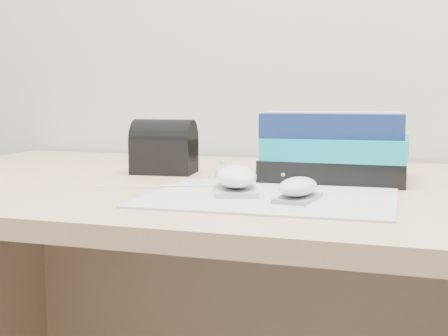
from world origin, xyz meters
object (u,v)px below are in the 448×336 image
(book_stack, at_px, (335,147))
(desk, at_px, (300,304))
(mouse_rear, at_px, (236,179))
(pouch, at_px, (164,147))
(mouse_front, at_px, (298,189))

(book_stack, bearing_deg, desk, -166.46)
(mouse_rear, xyz_separation_m, book_stack, (0.12, 0.21, 0.04))
(pouch, bearing_deg, book_stack, 2.51)
(desk, bearing_deg, book_stack, 13.54)
(pouch, bearing_deg, mouse_rear, -43.84)
(desk, height_order, mouse_rear, mouse_rear)
(desk, bearing_deg, mouse_rear, -108.43)
(mouse_rear, height_order, book_stack, book_stack)
(pouch, bearing_deg, desk, 0.15)
(desk, height_order, book_stack, book_stack)
(desk, distance_m, book_stack, 0.30)
(pouch, bearing_deg, mouse_front, -37.21)
(mouse_rear, height_order, mouse_front, mouse_rear)
(mouse_rear, bearing_deg, book_stack, 59.84)
(book_stack, bearing_deg, pouch, -177.49)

